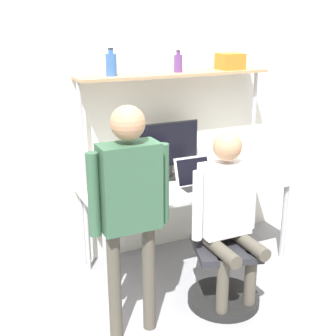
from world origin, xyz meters
name	(u,v)px	position (x,y,z in m)	size (l,w,h in m)	color
ground_plane	(207,281)	(0.00, 0.00, 0.00)	(12.00, 12.00, 0.00)	gray
wall_back	(166,107)	(0.00, 0.82, 1.35)	(8.00, 0.06, 2.70)	silver
desk	(186,191)	(0.00, 0.40, 0.68)	(1.81, 0.77, 0.75)	silver
shelf_unit	(175,99)	(0.00, 0.63, 1.46)	(1.72, 0.29, 1.68)	#997A56
monitor	(169,148)	(-0.07, 0.60, 1.03)	(0.56, 0.21, 0.51)	black
laptop	(195,179)	(0.03, 0.29, 0.82)	(0.34, 0.25, 0.25)	silver
cell_phone	(227,185)	(0.29, 0.20, 0.76)	(0.07, 0.15, 0.01)	silver
office_chair	(223,266)	(-0.02, -0.27, 0.30)	(0.58, 0.58, 0.95)	black
person_seated	(228,207)	(-0.03, -0.32, 0.81)	(0.54, 0.47, 1.37)	#4C473D
person_standing	(130,196)	(-0.80, -0.35, 1.04)	(0.55, 0.22, 1.63)	#4C473D
bottle_blue	(111,64)	(-0.57, 0.63, 1.78)	(0.09, 0.09, 0.22)	#335999
bottle_purple	(178,63)	(0.03, 0.63, 1.76)	(0.07, 0.07, 0.18)	#593372
storage_box	(230,61)	(0.55, 0.63, 1.75)	(0.21, 0.20, 0.14)	#D1661E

